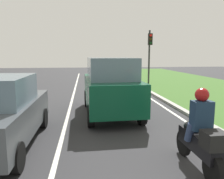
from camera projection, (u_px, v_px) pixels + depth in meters
ground_plane at (85, 95)px, 13.59m from camera, size 60.00×60.00×0.00m
lane_line_center at (73, 95)px, 13.51m from camera, size 0.12×32.00×0.01m
lane_line_right_edge at (143, 94)px, 14.03m from camera, size 0.12×32.00×0.01m
grass_verge_right at (217, 92)px, 14.61m from camera, size 9.00×48.00×0.06m
curb_right at (151, 93)px, 14.08m from camera, size 0.24×48.00×0.12m
car_suv_ahead at (110, 86)px, 8.99m from camera, size 2.07×4.55×2.28m
motorcycle at (200, 145)px, 4.64m from camera, size 0.40×1.90×1.01m
rider_person at (201, 115)px, 4.59m from camera, size 0.50×0.40×1.16m
traffic_light_near_right at (150, 48)px, 18.05m from camera, size 0.32×0.50×4.33m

